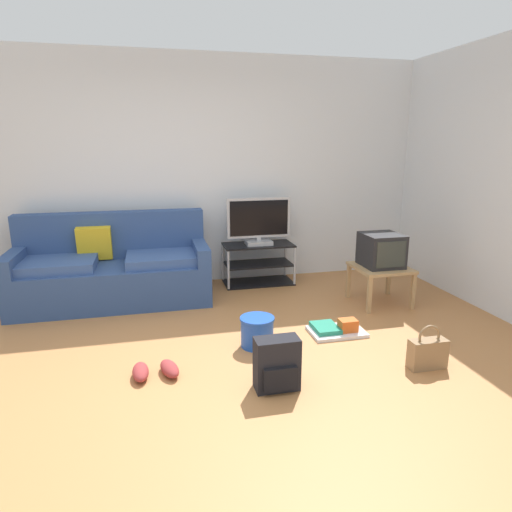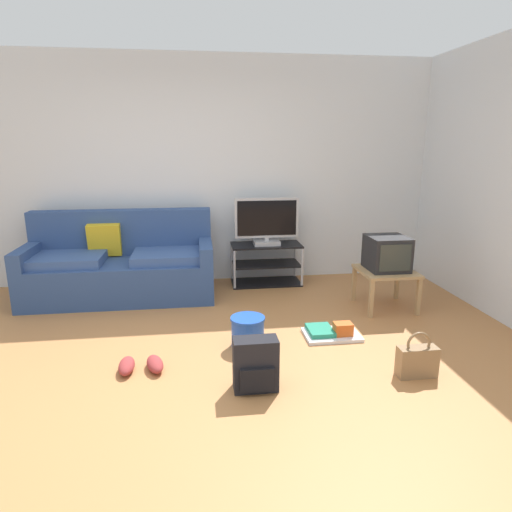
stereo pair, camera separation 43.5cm
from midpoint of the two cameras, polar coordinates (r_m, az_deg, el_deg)
The scene contains 13 objects.
ground_plane at distance 3.50m, azimuth -10.30°, elevation -15.14°, with size 9.00×9.80×0.02m, color #B27542.
wall_back at distance 5.51m, azimuth -12.47°, elevation 10.37°, with size 9.00×0.10×2.70m, color silver.
wall_right at distance 5.02m, azimuth 25.92°, elevation 8.94°, with size 0.10×3.60×2.70m, color silver.
couch at distance 5.17m, azimuth -20.14°, elevation -1.75°, with size 2.03×0.85×0.95m.
tv_stand at distance 5.48m, azimuth -1.98°, elevation -1.03°, with size 0.84×0.42×0.49m.
flat_tv at distance 5.35m, azimuth -1.99°, elevation 4.37°, with size 0.77×0.22×0.57m.
side_table at distance 4.89m, azimuth 13.21°, elevation -1.98°, with size 0.56×0.56×0.41m.
crt_tv at distance 4.85m, azimuth 13.28°, elevation 0.72°, with size 0.39×0.41×0.35m.
backpack at distance 3.21m, azimuth -1.29°, elevation -13.76°, with size 0.31×0.23×0.38m.
handbag at distance 3.67m, azimuth 17.90°, elevation -11.72°, with size 0.29×0.12×0.35m.
cleaning_bucket at distance 3.85m, azimuth -3.13°, elevation -9.57°, with size 0.29×0.29×0.26m.
sneakers_pair at distance 3.57m, azimuth -16.30°, elevation -13.90°, with size 0.37×0.29×0.09m.
floor_tray at distance 4.16m, azimuth 7.24°, elevation -9.31°, with size 0.49×0.34×0.14m.
Camera 1 is at (-0.32, -3.01, 1.70)m, focal length 31.33 mm.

